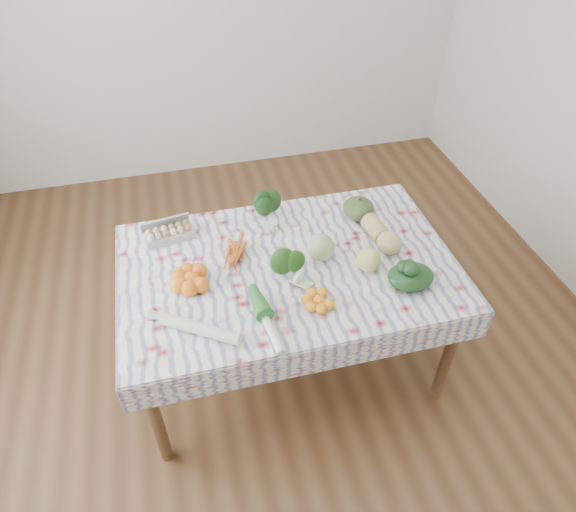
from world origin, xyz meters
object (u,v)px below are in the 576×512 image
at_px(egg_carton, 169,234).
at_px(grapefruit, 369,260).
at_px(dining_table, 288,277).
at_px(butternut_squash, 382,233).
at_px(cabbage, 321,247).
at_px(kabocha_squash, 358,208).

bearing_deg(egg_carton, grapefruit, -37.11).
bearing_deg(dining_table, butternut_squash, 5.32).
bearing_deg(grapefruit, cabbage, 145.36).
height_order(kabocha_squash, cabbage, cabbage).
height_order(dining_table, grapefruit, grapefruit).
bearing_deg(butternut_squash, egg_carton, 157.00).
distance_m(butternut_squash, grapefruit, 0.22).
relative_size(cabbage, grapefruit, 1.14).
height_order(egg_carton, butternut_squash, butternut_squash).
relative_size(dining_table, grapefruit, 13.35).
relative_size(egg_carton, cabbage, 1.89).
bearing_deg(dining_table, grapefruit, -18.65).
bearing_deg(grapefruit, butternut_squash, 51.42).
bearing_deg(dining_table, egg_carton, 148.34).
height_order(egg_carton, cabbage, cabbage).
relative_size(kabocha_squash, cabbage, 1.26).
bearing_deg(kabocha_squash, egg_carton, 177.09).
xyz_separation_m(dining_table, kabocha_squash, (0.47, 0.29, 0.14)).
bearing_deg(dining_table, cabbage, 4.39).
bearing_deg(kabocha_squash, dining_table, -148.46).
height_order(egg_carton, kabocha_squash, kabocha_squash).
distance_m(egg_carton, kabocha_squash, 1.02).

